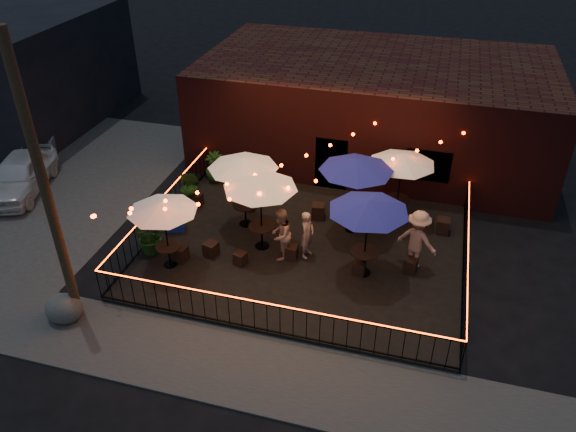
# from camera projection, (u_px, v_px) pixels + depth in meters

# --- Properties ---
(ground) EXTENTS (110.00, 110.00, 0.00)m
(ground) POSITION_uv_depth(u_px,v_px,m) (287.00, 290.00, 16.74)
(ground) COLOR black
(ground) RESTS_ON ground
(patio) EXTENTS (10.00, 8.00, 0.15)m
(patio) POSITION_uv_depth(u_px,v_px,m) (304.00, 249.00, 18.31)
(patio) COLOR black
(patio) RESTS_ON ground
(sidewalk) EXTENTS (18.00, 2.50, 0.05)m
(sidewalk) POSITION_uv_depth(u_px,v_px,m) (253.00, 370.00, 14.10)
(sidewalk) COLOR #3E3B39
(sidewalk) RESTS_ON ground
(parking_lot) EXTENTS (11.00, 12.00, 0.02)m
(parking_lot) POSITION_uv_depth(u_px,v_px,m) (29.00, 175.00, 22.67)
(parking_lot) COLOR #3E3B39
(parking_lot) RESTS_ON ground
(brick_building) EXTENTS (14.00, 8.00, 4.00)m
(brick_building) POSITION_uv_depth(u_px,v_px,m) (375.00, 107.00, 23.49)
(brick_building) COLOR #370F0F
(brick_building) RESTS_ON ground
(utility_pole) EXTENTS (0.26, 0.26, 8.00)m
(utility_pole) POSITION_uv_depth(u_px,v_px,m) (46.00, 192.00, 13.68)
(utility_pole) COLOR #392117
(utility_pole) RESTS_ON ground
(fence_front) EXTENTS (10.00, 0.04, 1.04)m
(fence_front) POSITION_uv_depth(u_px,v_px,m) (267.00, 318.00, 14.76)
(fence_front) COLOR black
(fence_front) RESTS_ON patio
(fence_left) EXTENTS (0.04, 8.00, 1.04)m
(fence_left) POSITION_uv_depth(u_px,v_px,m) (162.00, 212.00, 19.12)
(fence_left) COLOR black
(fence_left) RESTS_ON patio
(fence_right) EXTENTS (0.04, 8.00, 1.04)m
(fence_right) POSITION_uv_depth(u_px,v_px,m) (465.00, 260.00, 16.86)
(fence_right) COLOR black
(fence_right) RESTS_ON patio
(festoon_lights) EXTENTS (10.02, 8.72, 1.32)m
(festoon_lights) POSITION_uv_depth(u_px,v_px,m) (271.00, 184.00, 16.96)
(festoon_lights) COLOR #FF2600
(festoon_lights) RESTS_ON ground
(cafe_table_0) EXTENTS (2.41, 2.41, 2.32)m
(cafe_table_0) POSITION_uv_depth(u_px,v_px,m) (162.00, 207.00, 16.35)
(cafe_table_0) COLOR black
(cafe_table_0) RESTS_ON patio
(cafe_table_1) EXTENTS (2.88, 2.88, 2.57)m
(cafe_table_1) POSITION_uv_depth(u_px,v_px,m) (243.00, 164.00, 18.13)
(cafe_table_1) COLOR black
(cafe_table_1) RESTS_ON patio
(cafe_table_2) EXTENTS (2.54, 2.54, 2.57)m
(cafe_table_2) POSITION_uv_depth(u_px,v_px,m) (260.00, 184.00, 17.04)
(cafe_table_2) COLOR black
(cafe_table_2) RESTS_ON patio
(cafe_table_3) EXTENTS (2.88, 2.88, 2.68)m
(cafe_table_3) POSITION_uv_depth(u_px,v_px,m) (356.00, 166.00, 17.81)
(cafe_table_3) COLOR black
(cafe_table_3) RESTS_ON patio
(cafe_table_4) EXTENTS (2.77, 2.77, 2.61)m
(cafe_table_4) POSITION_uv_depth(u_px,v_px,m) (369.00, 207.00, 15.87)
(cafe_table_4) COLOR black
(cafe_table_4) RESTS_ON patio
(cafe_table_5) EXTENTS (2.84, 2.84, 2.47)m
(cafe_table_5) POSITION_uv_depth(u_px,v_px,m) (402.00, 160.00, 18.56)
(cafe_table_5) COLOR black
(cafe_table_5) RESTS_ON patio
(bistro_chair_0) EXTENTS (0.46, 0.46, 0.48)m
(bistro_chair_0) POSITION_uv_depth(u_px,v_px,m) (181.00, 254.00, 17.58)
(bistro_chair_0) COLOR black
(bistro_chair_0) RESTS_ON patio
(bistro_chair_1) EXTENTS (0.49, 0.49, 0.47)m
(bistro_chair_1) POSITION_uv_depth(u_px,v_px,m) (211.00, 249.00, 17.79)
(bistro_chair_1) COLOR black
(bistro_chair_1) RESTS_ON patio
(bistro_chair_2) EXTENTS (0.39, 0.39, 0.44)m
(bistro_chair_2) POSITION_uv_depth(u_px,v_px,m) (197.00, 199.00, 20.36)
(bistro_chair_2) COLOR black
(bistro_chair_2) RESTS_ON patio
(bistro_chair_3) EXTENTS (0.40, 0.40, 0.40)m
(bistro_chair_3) POSITION_uv_depth(u_px,v_px,m) (251.00, 205.00, 20.10)
(bistro_chair_3) COLOR black
(bistro_chair_3) RESTS_ON patio
(bistro_chair_4) EXTENTS (0.43, 0.43, 0.41)m
(bistro_chair_4) POSITION_uv_depth(u_px,v_px,m) (240.00, 258.00, 17.44)
(bistro_chair_4) COLOR black
(bistro_chair_4) RESTS_ON patio
(bistro_chair_5) EXTENTS (0.39, 0.39, 0.45)m
(bistro_chair_5) POSITION_uv_depth(u_px,v_px,m) (291.00, 252.00, 17.67)
(bistro_chair_5) COLOR black
(bistro_chair_5) RESTS_ON patio
(bistro_chair_6) EXTENTS (0.49, 0.49, 0.51)m
(bistro_chair_6) POSITION_uv_depth(u_px,v_px,m) (318.00, 211.00, 19.64)
(bistro_chair_6) COLOR black
(bistro_chair_6) RESTS_ON patio
(bistro_chair_7) EXTENTS (0.40, 0.40, 0.40)m
(bistro_chair_7) POSITION_uv_depth(u_px,v_px,m) (344.00, 213.00, 19.64)
(bistro_chair_7) COLOR black
(bistro_chair_7) RESTS_ON patio
(bistro_chair_8) EXTENTS (0.38, 0.38, 0.42)m
(bistro_chair_8) POSITION_uv_depth(u_px,v_px,m) (359.00, 268.00, 17.03)
(bistro_chair_8) COLOR black
(bistro_chair_8) RESTS_ON patio
(bistro_chair_9) EXTENTS (0.43, 0.43, 0.44)m
(bistro_chair_9) POSITION_uv_depth(u_px,v_px,m) (411.00, 265.00, 17.13)
(bistro_chair_9) COLOR black
(bistro_chair_9) RESTS_ON patio
(bistro_chair_10) EXTENTS (0.45, 0.45, 0.40)m
(bistro_chair_10) POSITION_uv_depth(u_px,v_px,m) (383.00, 211.00, 19.73)
(bistro_chair_10) COLOR black
(bistro_chair_10) RESTS_ON patio
(bistro_chair_11) EXTENTS (0.43, 0.43, 0.50)m
(bistro_chair_11) POSITION_uv_depth(u_px,v_px,m) (443.00, 226.00, 18.88)
(bistro_chair_11) COLOR black
(bistro_chair_11) RESTS_ON patio
(patron_a) EXTENTS (0.50, 0.66, 1.61)m
(patron_a) POSITION_uv_depth(u_px,v_px,m) (307.00, 235.00, 17.47)
(patron_a) COLOR tan
(patron_a) RESTS_ON patio
(patron_b) EXTENTS (0.74, 0.91, 1.76)m
(patron_b) POSITION_uv_depth(u_px,v_px,m) (281.00, 234.00, 17.35)
(patron_b) COLOR #D1A58D
(patron_b) RESTS_ON patio
(patron_c) EXTENTS (1.45, 1.14, 1.97)m
(patron_c) POSITION_uv_depth(u_px,v_px,m) (417.00, 240.00, 16.92)
(patron_c) COLOR tan
(patron_c) RESTS_ON patio
(potted_shrub_a) EXTENTS (1.11, 0.97, 1.21)m
(potted_shrub_a) POSITION_uv_depth(u_px,v_px,m) (151.00, 237.00, 17.73)
(potted_shrub_a) COLOR #1B3F13
(potted_shrub_a) RESTS_ON patio
(potted_shrub_b) EXTENTS (0.98, 0.89, 1.46)m
(potted_shrub_b) POSITION_uv_depth(u_px,v_px,m) (190.00, 187.00, 20.09)
(potted_shrub_b) COLOR #0C3B0C
(potted_shrub_b) RESTS_ON patio
(potted_shrub_c) EXTENTS (0.71, 0.71, 1.21)m
(potted_shrub_c) POSITION_uv_depth(u_px,v_px,m) (214.00, 167.00, 21.63)
(potted_shrub_c) COLOR #1B3610
(potted_shrub_c) RESTS_ON patio
(cooler) EXTENTS (0.83, 0.72, 0.91)m
(cooler) POSITION_uv_depth(u_px,v_px,m) (174.00, 218.00, 18.90)
(cooler) COLOR #1437C5
(cooler) RESTS_ON patio
(boulder) EXTENTS (1.20, 1.11, 0.76)m
(boulder) POSITION_uv_depth(u_px,v_px,m) (64.00, 308.00, 15.49)
(boulder) COLOR #4A4A45
(boulder) RESTS_ON ground
(car_white) EXTENTS (2.74, 4.48, 1.42)m
(car_white) POSITION_uv_depth(u_px,v_px,m) (20.00, 175.00, 21.23)
(car_white) COLOR white
(car_white) RESTS_ON ground
(car_silver) EXTENTS (2.55, 4.26, 1.33)m
(car_silver) POSITION_uv_depth(u_px,v_px,m) (49.00, 126.00, 25.10)
(car_silver) COLOR gray
(car_silver) RESTS_ON ground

